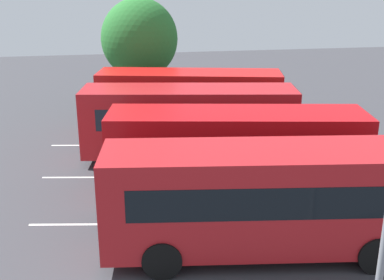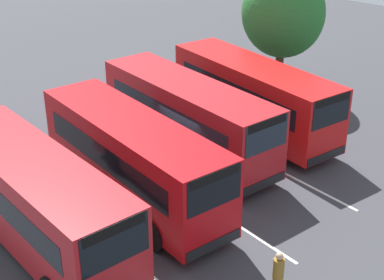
{
  "view_description": "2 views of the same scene",
  "coord_description": "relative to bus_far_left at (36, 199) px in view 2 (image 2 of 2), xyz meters",
  "views": [
    {
      "loc": [
        -4.16,
        -17.99,
        7.77
      ],
      "look_at": [
        -0.73,
        1.19,
        1.24
      ],
      "focal_mm": 45.75,
      "sensor_mm": 36.0,
      "label": 1
    },
    {
      "loc": [
        14.01,
        -14.13,
        11.39
      ],
      "look_at": [
        0.23,
        1.39,
        1.24
      ],
      "focal_mm": 53.43,
      "sensor_mm": 36.0,
      "label": 2
    }
  ],
  "objects": [
    {
      "name": "lane_stripe_inner_right",
      "position": [
        -0.14,
        9.96,
        -1.79
      ],
      "size": [
        13.87,
        2.42,
        0.01
      ],
      "primitive_type": "cube",
      "rotation": [
        0.0,
        0.0,
        -0.16
      ],
      "color": "silver",
      "rests_on": "ground"
    },
    {
      "name": "lane_stripe_outer_left",
      "position": [
        -0.14,
        1.86,
        -1.79
      ],
      "size": [
        13.87,
        2.42,
        0.01
      ],
      "primitive_type": "cube",
      "rotation": [
        0.0,
        0.0,
        -0.16
      ],
      "color": "silver",
      "rests_on": "ground"
    },
    {
      "name": "pedestrian",
      "position": [
        7.21,
        2.94,
        -0.81
      ],
      "size": [
        0.45,
        0.45,
        1.68
      ],
      "rotation": [
        0.0,
        0.0,
        2.49
      ],
      "color": "#232833",
      "rests_on": "ground"
    },
    {
      "name": "lane_stripe_inner_left",
      "position": [
        -0.14,
        5.91,
        -1.79
      ],
      "size": [
        13.87,
        2.42,
        0.01
      ],
      "primitive_type": "cube",
      "rotation": [
        0.0,
        0.0,
        -0.16
      ],
      "color": "silver",
      "rests_on": "ground"
    },
    {
      "name": "ground_plane",
      "position": [
        -0.14,
        5.91,
        -1.8
      ],
      "size": [
        68.93,
        68.93,
        0.0
      ],
      "primitive_type": "plane",
      "color": "#38383D"
    },
    {
      "name": "bus_far_right",
      "position": [
        -0.13,
        11.79,
        0.0
      ],
      "size": [
        9.46,
        4.32,
        3.25
      ],
      "rotation": [
        0.0,
        0.0,
        -0.22
      ],
      "color": "red",
      "rests_on": "ground"
    },
    {
      "name": "bus_far_left",
      "position": [
        0.0,
        0.0,
        0.0
      ],
      "size": [
        9.41,
        3.57,
        3.25
      ],
      "rotation": [
        0.0,
        0.0,
        -0.14
      ],
      "color": "#AD191E",
      "rests_on": "ground"
    },
    {
      "name": "depot_tree",
      "position": [
        -2.21,
        17.02,
        2.49
      ],
      "size": [
        4.48,
        4.03,
        6.66
      ],
      "color": "#4C3823",
      "rests_on": "ground"
    },
    {
      "name": "bus_center_right",
      "position": [
        -0.8,
        8.05,
        0.0
      ],
      "size": [
        9.44,
        3.89,
        3.25
      ],
      "rotation": [
        0.0,
        0.0,
        -0.17
      ],
      "color": "#AD191E",
      "rests_on": "ground"
    },
    {
      "name": "bus_center_left",
      "position": [
        0.22,
        3.96,
        0.0
      ],
      "size": [
        9.45,
        3.98,
        3.25
      ],
      "rotation": [
        0.0,
        0.0,
        -0.18
      ],
      "color": "#B70C11",
      "rests_on": "ground"
    }
  ]
}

